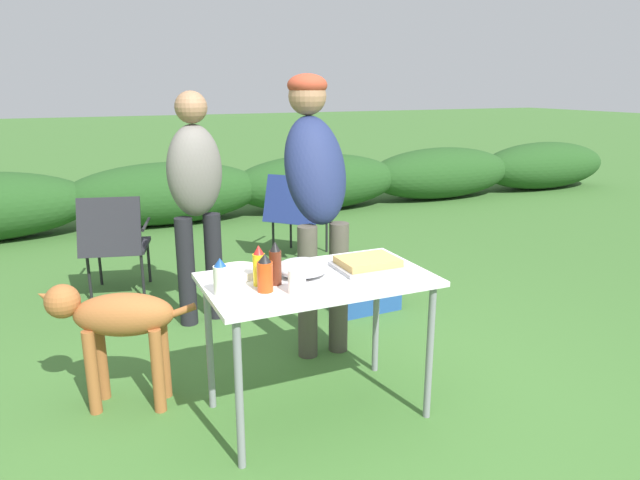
{
  "coord_description": "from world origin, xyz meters",
  "views": [
    {
      "loc": [
        -1.06,
        -2.41,
        1.65
      ],
      "look_at": [
        0.07,
        0.12,
        0.89
      ],
      "focal_mm": 32.0,
      "sensor_mm": 36.0,
      "label": 1
    }
  ],
  "objects_px": {
    "folding_table": "(318,292)",
    "plate_stack": "(238,272)",
    "mustard_bottle": "(259,266)",
    "camp_chair_green_behind_table": "(296,211)",
    "mayo_bottle": "(221,277)",
    "food_tray": "(368,263)",
    "dog": "(115,322)",
    "paper_cup_stack": "(297,281)",
    "camp_chair_near_hedge": "(115,240)",
    "standing_person_in_red_jacket": "(316,182)",
    "cooler_box": "(364,287)",
    "bbq_sauce_bottle": "(275,264)",
    "hot_sauce_bottle": "(265,274)",
    "mixing_bowl": "(302,268)",
    "standing_person_in_navy_coat": "(196,189)"
  },
  "relations": [
    {
      "from": "standing_person_in_navy_coat",
      "to": "camp_chair_green_behind_table",
      "type": "xyz_separation_m",
      "value": [
        1.18,
        1.14,
        -0.49
      ]
    },
    {
      "from": "mixing_bowl",
      "to": "dog",
      "type": "relative_size",
      "value": 0.34
    },
    {
      "from": "folding_table",
      "to": "hot_sauce_bottle",
      "type": "distance_m",
      "value": 0.35
    },
    {
      "from": "folding_table",
      "to": "cooler_box",
      "type": "distance_m",
      "value": 1.54
    },
    {
      "from": "standing_person_in_red_jacket",
      "to": "food_tray",
      "type": "bearing_deg",
      "value": -90.0
    },
    {
      "from": "plate_stack",
      "to": "paper_cup_stack",
      "type": "distance_m",
      "value": 0.39
    },
    {
      "from": "hot_sauce_bottle",
      "to": "dog",
      "type": "bearing_deg",
      "value": 137.65
    },
    {
      "from": "bbq_sauce_bottle",
      "to": "camp_chair_green_behind_table",
      "type": "bearing_deg",
      "value": 66.49
    },
    {
      "from": "paper_cup_stack",
      "to": "dog",
      "type": "bearing_deg",
      "value": 138.99
    },
    {
      "from": "food_tray",
      "to": "mixing_bowl",
      "type": "relative_size",
      "value": 1.27
    },
    {
      "from": "mixing_bowl",
      "to": "standing_person_in_red_jacket",
      "type": "bearing_deg",
      "value": 61.37
    },
    {
      "from": "mustard_bottle",
      "to": "camp_chair_green_behind_table",
      "type": "xyz_separation_m",
      "value": [
        1.2,
        2.57,
        -0.36
      ]
    },
    {
      "from": "camp_chair_green_behind_table",
      "to": "camp_chair_near_hedge",
      "type": "relative_size",
      "value": 1.0
    },
    {
      "from": "standing_person_in_red_jacket",
      "to": "standing_person_in_navy_coat",
      "type": "xyz_separation_m",
      "value": [
        -0.58,
        0.7,
        -0.11
      ]
    },
    {
      "from": "mustard_bottle",
      "to": "cooler_box",
      "type": "height_order",
      "value": "mustard_bottle"
    },
    {
      "from": "camp_chair_near_hedge",
      "to": "cooler_box",
      "type": "height_order",
      "value": "camp_chair_near_hedge"
    },
    {
      "from": "folding_table",
      "to": "mustard_bottle",
      "type": "distance_m",
      "value": 0.34
    },
    {
      "from": "mayo_bottle",
      "to": "cooler_box",
      "type": "xyz_separation_m",
      "value": [
        1.38,
        1.2,
        -0.65
      ]
    },
    {
      "from": "plate_stack",
      "to": "dog",
      "type": "distance_m",
      "value": 0.71
    },
    {
      "from": "hot_sauce_bottle",
      "to": "bbq_sauce_bottle",
      "type": "bearing_deg",
      "value": 43.42
    },
    {
      "from": "mustard_bottle",
      "to": "dog",
      "type": "height_order",
      "value": "mustard_bottle"
    },
    {
      "from": "mustard_bottle",
      "to": "mayo_bottle",
      "type": "xyz_separation_m",
      "value": [
        -0.2,
        -0.05,
        -0.01
      ]
    },
    {
      "from": "camp_chair_green_behind_table",
      "to": "paper_cup_stack",
      "type": "bearing_deg",
      "value": -65.16
    },
    {
      "from": "folding_table",
      "to": "mixing_bowl",
      "type": "distance_m",
      "value": 0.14
    },
    {
      "from": "dog",
      "to": "hot_sauce_bottle",
      "type": "bearing_deg",
      "value": -111.37
    },
    {
      "from": "standing_person_in_navy_coat",
      "to": "camp_chair_near_hedge",
      "type": "distance_m",
      "value": 1.03
    },
    {
      "from": "food_tray",
      "to": "camp_chair_near_hedge",
      "type": "xyz_separation_m",
      "value": [
        -1.07,
        2.16,
        -0.3
      ]
    },
    {
      "from": "mayo_bottle",
      "to": "food_tray",
      "type": "bearing_deg",
      "value": 4.46
    },
    {
      "from": "mixing_bowl",
      "to": "camp_chair_green_behind_table",
      "type": "height_order",
      "value": "camp_chair_green_behind_table"
    },
    {
      "from": "food_tray",
      "to": "plate_stack",
      "type": "relative_size",
      "value": 1.51
    },
    {
      "from": "camp_chair_green_behind_table",
      "to": "folding_table",
      "type": "bearing_deg",
      "value": -63.01
    },
    {
      "from": "food_tray",
      "to": "camp_chair_near_hedge",
      "type": "relative_size",
      "value": 0.4
    },
    {
      "from": "mayo_bottle",
      "to": "standing_person_in_red_jacket",
      "type": "relative_size",
      "value": 0.1
    },
    {
      "from": "mayo_bottle",
      "to": "bbq_sauce_bottle",
      "type": "bearing_deg",
      "value": 5.81
    },
    {
      "from": "mustard_bottle",
      "to": "cooler_box",
      "type": "distance_m",
      "value": 1.78
    },
    {
      "from": "bbq_sauce_bottle",
      "to": "standing_person_in_red_jacket",
      "type": "bearing_deg",
      "value": 54.42
    },
    {
      "from": "hot_sauce_bottle",
      "to": "standing_person_in_red_jacket",
      "type": "height_order",
      "value": "standing_person_in_red_jacket"
    },
    {
      "from": "folding_table",
      "to": "plate_stack",
      "type": "xyz_separation_m",
      "value": [
        -0.35,
        0.18,
        0.1
      ]
    },
    {
      "from": "folding_table",
      "to": "standing_person_in_red_jacket",
      "type": "height_order",
      "value": "standing_person_in_red_jacket"
    },
    {
      "from": "plate_stack",
      "to": "mayo_bottle",
      "type": "relative_size",
      "value": 1.29
    },
    {
      "from": "food_tray",
      "to": "standing_person_in_navy_coat",
      "type": "height_order",
      "value": "standing_person_in_navy_coat"
    },
    {
      "from": "food_tray",
      "to": "bbq_sauce_bottle",
      "type": "relative_size",
      "value": 1.58
    },
    {
      "from": "mayo_bottle",
      "to": "dog",
      "type": "distance_m",
      "value": 0.76
    },
    {
      "from": "food_tray",
      "to": "camp_chair_near_hedge",
      "type": "distance_m",
      "value": 2.43
    },
    {
      "from": "paper_cup_stack",
      "to": "cooler_box",
      "type": "xyz_separation_m",
      "value": [
        1.07,
        1.32,
        -0.63
      ]
    },
    {
      "from": "plate_stack",
      "to": "standing_person_in_navy_coat",
      "type": "distance_m",
      "value": 1.27
    },
    {
      "from": "bbq_sauce_bottle",
      "to": "mayo_bottle",
      "type": "xyz_separation_m",
      "value": [
        -0.27,
        -0.03,
        -0.02
      ]
    },
    {
      "from": "standing_person_in_navy_coat",
      "to": "cooler_box",
      "type": "distance_m",
      "value": 1.44
    },
    {
      "from": "camp_chair_green_behind_table",
      "to": "cooler_box",
      "type": "distance_m",
      "value": 1.45
    },
    {
      "from": "paper_cup_stack",
      "to": "camp_chair_near_hedge",
      "type": "xyz_separation_m",
      "value": [
        -0.6,
        2.35,
        -0.33
      ]
    }
  ]
}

